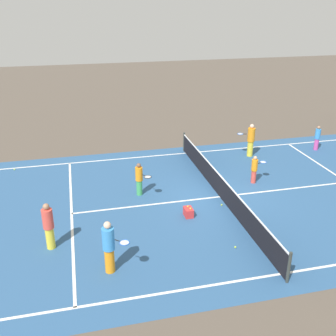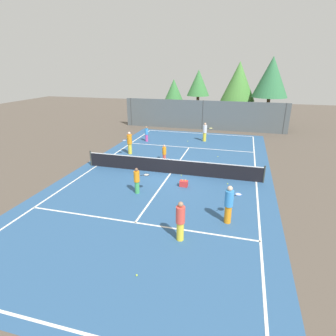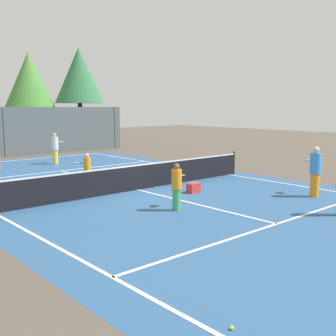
% 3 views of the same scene
% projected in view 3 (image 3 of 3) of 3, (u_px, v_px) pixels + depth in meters
% --- Properties ---
extents(ground_plane, '(80.00, 80.00, 0.00)m').
position_uv_depth(ground_plane, '(137.00, 190.00, 16.32)').
color(ground_plane, brown).
extents(court_surface, '(13.00, 25.00, 0.01)m').
position_uv_depth(court_surface, '(137.00, 190.00, 16.32)').
color(court_surface, '#2D5684').
rests_on(court_surface, ground_plane).
extents(tennis_net, '(11.90, 0.10, 1.10)m').
position_uv_depth(tennis_net, '(137.00, 177.00, 16.24)').
color(tennis_net, '#333833').
rests_on(tennis_net, ground_plane).
extents(perimeter_fence, '(18.00, 0.12, 3.20)m').
position_uv_depth(perimeter_fence, '(4.00, 132.00, 26.44)').
color(perimeter_fence, '#515B60').
rests_on(perimeter_fence, ground_plane).
extents(tree_2, '(3.81, 3.81, 7.73)m').
position_uv_depth(tree_2, '(79.00, 76.00, 32.09)').
color(tree_2, brown).
rests_on(tree_2, ground_plane).
extents(tree_3, '(3.95, 3.95, 7.24)m').
position_uv_depth(tree_3, '(29.00, 82.00, 31.02)').
color(tree_3, brown).
rests_on(tree_3, ground_plane).
extents(player_0, '(0.93, 0.69, 1.77)m').
position_uv_depth(player_0, '(55.00, 148.00, 23.44)').
color(player_0, yellow).
rests_on(player_0, ground_plane).
extents(player_1, '(0.81, 0.88, 1.83)m').
position_uv_depth(player_1, '(315.00, 171.00, 14.98)').
color(player_1, orange).
rests_on(player_1, ground_plane).
extents(player_2, '(0.86, 0.69, 1.51)m').
position_uv_depth(player_2, '(177.00, 186.00, 13.00)').
color(player_2, '#3FA559').
rests_on(player_2, ground_plane).
extents(player_5, '(0.53, 0.87, 1.35)m').
position_uv_depth(player_5, '(87.00, 169.00, 17.07)').
color(player_5, '#E54C3F').
rests_on(player_5, ground_plane).
extents(ball_crate, '(0.48, 0.32, 0.43)m').
position_uv_depth(ball_crate, '(193.00, 188.00, 15.78)').
color(ball_crate, red).
rests_on(ball_crate, ground_plane).
extents(tennis_ball_0, '(0.07, 0.07, 0.07)m').
position_uv_depth(tennis_ball_0, '(218.00, 181.00, 18.19)').
color(tennis_ball_0, '#CCE533').
rests_on(tennis_ball_0, ground_plane).
extents(tennis_ball_1, '(0.07, 0.07, 0.07)m').
position_uv_depth(tennis_ball_1, '(232.00, 328.00, 6.10)').
color(tennis_ball_1, '#CCE533').
rests_on(tennis_ball_1, ground_plane).
extents(tennis_ball_3, '(0.07, 0.07, 0.07)m').
position_uv_depth(tennis_ball_3, '(156.00, 187.00, 16.67)').
color(tennis_ball_3, '#CCE533').
rests_on(tennis_ball_3, ground_plane).
extents(tennis_ball_4, '(0.07, 0.07, 0.07)m').
position_uv_depth(tennis_ball_4, '(34.00, 167.00, 22.17)').
color(tennis_ball_4, '#CCE533').
rests_on(tennis_ball_4, ground_plane).
extents(tennis_ball_5, '(0.07, 0.07, 0.07)m').
position_uv_depth(tennis_ball_5, '(127.00, 169.00, 21.35)').
color(tennis_ball_5, '#CCE533').
rests_on(tennis_ball_5, ground_plane).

